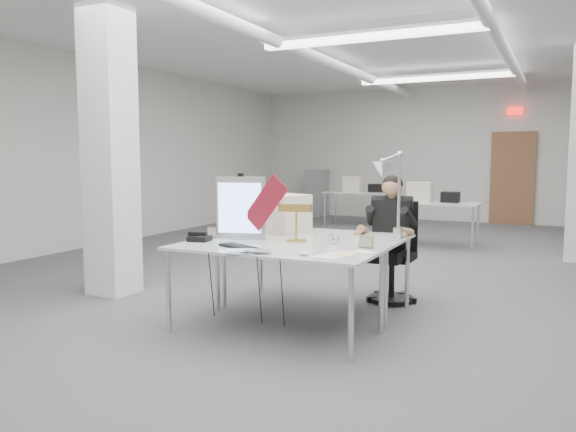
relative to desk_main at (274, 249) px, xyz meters
name	(u,v)px	position (x,y,z in m)	size (l,w,h in m)	color
room_shell	(373,144)	(0.04, 2.63, 0.95)	(10.04, 14.04, 3.24)	#4B4B4D
desk_main	(274,249)	(0.00, 0.00, 0.00)	(1.80, 0.90, 0.03)	silver
desk_second	(316,236)	(0.00, 0.90, 0.00)	(1.80, 0.90, 0.03)	silver
bg_desk_a	(431,203)	(0.20, 5.50, 0.00)	(1.60, 0.80, 0.03)	silver
bg_desk_b	(361,192)	(-1.80, 7.70, 0.00)	(1.60, 0.80, 0.03)	silver
filing_cabinet	(317,193)	(-3.50, 9.15, -0.14)	(0.45, 0.55, 1.20)	gray
office_chair	(392,252)	(0.63, 1.49, -0.21)	(0.52, 0.52, 1.06)	black
seated_person	(391,218)	(0.63, 1.44, 0.16)	(0.51, 0.64, 0.96)	black
monitor	(241,208)	(-0.52, 0.31, 0.31)	(0.48, 0.05, 0.59)	#ABABB0
pennant	(266,203)	(-0.23, 0.27, 0.37)	(0.52, 0.01, 0.22)	maroon
keyboard	(239,247)	(-0.25, -0.17, 0.02)	(0.43, 0.14, 0.02)	black
laptop	(247,253)	(-0.03, -0.42, 0.03)	(0.37, 0.24, 0.03)	#BBBCC0
mouse	(304,254)	(0.40, -0.27, 0.03)	(0.08, 0.05, 0.03)	silver
bankers_lamp	(296,223)	(0.02, 0.40, 0.18)	(0.29, 0.12, 0.33)	gold
desk_phone	(200,239)	(-0.78, 0.01, 0.04)	(0.19, 0.17, 0.05)	black
picture_frame_left	(214,232)	(-0.78, 0.24, 0.06)	(0.13, 0.01, 0.10)	tan
picture_frame_right	(366,242)	(0.73, 0.30, 0.06)	(0.13, 0.01, 0.10)	#A47E46
desk_clock	(334,238)	(0.39, 0.40, 0.06)	(0.09, 0.09, 0.03)	#ACADB1
paper_stack_a	(332,256)	(0.61, -0.20, 0.02)	(0.21, 0.30, 0.01)	white
paper_stack_b	(344,254)	(0.67, -0.08, 0.02)	(0.17, 0.24, 0.01)	#E5D189
paper_stack_c	(363,252)	(0.77, 0.08, 0.02)	(0.18, 0.13, 0.01)	white
beige_monitor	(285,214)	(-0.34, 0.88, 0.21)	(0.41, 0.39, 0.39)	beige
architect_lamp	(392,193)	(0.85, 0.62, 0.46)	(0.24, 0.70, 0.90)	silver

